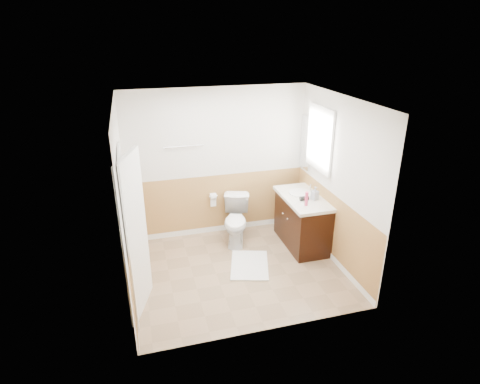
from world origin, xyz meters
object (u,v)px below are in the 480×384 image
object	(u,v)px
toilet	(236,221)
lotion_bottle	(306,199)
soap_dispenser	(315,193)
bath_mat	(250,265)
vanity_cabinet	(302,222)

from	to	relation	value
toilet	lotion_bottle	size ratio (longest dim) A/B	3.45
soap_dispenser	toilet	bearing A→B (deg)	155.59
bath_mat	toilet	bearing A→B (deg)	90.00
toilet	lotion_bottle	xyz separation A→B (m)	(0.91, -0.69, 0.58)
vanity_cabinet	soap_dispenser	world-z (taller)	soap_dispenser
lotion_bottle	soap_dispenser	world-z (taller)	lotion_bottle
vanity_cabinet	soap_dispenser	distance (m)	0.58
bath_mat	soap_dispenser	size ratio (longest dim) A/B	3.80
bath_mat	soap_dispenser	world-z (taller)	soap_dispenser
lotion_bottle	soap_dispenser	bearing A→B (deg)	38.36
toilet	soap_dispenser	bearing A→B (deg)	-7.68
vanity_cabinet	lotion_bottle	distance (m)	0.65
lotion_bottle	bath_mat	bearing A→B (deg)	-174.08
toilet	vanity_cabinet	bearing A→B (deg)	-3.88
toilet	bath_mat	world-z (taller)	toilet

